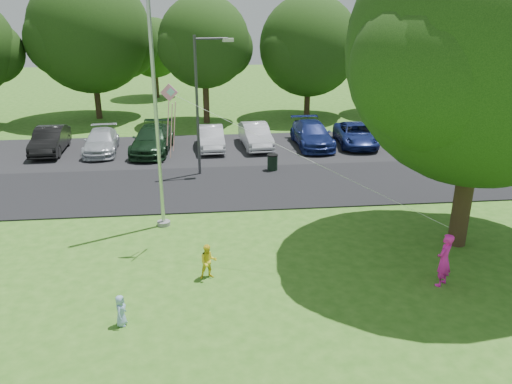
{
  "coord_description": "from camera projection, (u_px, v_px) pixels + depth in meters",
  "views": [
    {
      "loc": [
        -1.83,
        -12.89,
        7.97
      ],
      "look_at": [
        -0.02,
        4.0,
        1.6
      ],
      "focal_mm": 35.0,
      "sensor_mm": 36.0,
      "label": 1
    }
  ],
  "objects": [
    {
      "name": "woman",
      "position": [
        444.0,
        260.0,
        14.88
      ],
      "size": [
        0.73,
        0.7,
        1.69
      ],
      "primitive_type": "imported",
      "rotation": [
        0.0,
        0.0,
        3.83
      ],
      "color": "#FC21B8",
      "rests_on": "ground"
    },
    {
      "name": "kite",
      "position": [
        179.0,
        110.0,
        15.95
      ],
      "size": [
        8.34,
        3.87,
        3.75
      ],
      "rotation": [
        0.0,
        0.0,
        -0.06
      ],
      "color": "pink",
      "rests_on": "ground"
    },
    {
      "name": "flagpole",
      "position": [
        156.0,
        119.0,
        17.82
      ],
      "size": [
        0.5,
        0.5,
        10.0
      ],
      "color": "#B7BABF",
      "rests_on": "ground"
    },
    {
      "name": "street_lamp",
      "position": [
        202.0,
        94.0,
        23.67
      ],
      "size": [
        1.88,
        0.45,
        6.71
      ],
      "rotation": [
        0.0,
        0.0,
        0.15
      ],
      "color": "#3F3F44",
      "rests_on": "ground"
    },
    {
      "name": "parking_strip",
      "position": [
        236.0,
        149.0,
        29.4
      ],
      "size": [
        42.0,
        7.0,
        0.06
      ],
      "primitive_type": "cube",
      "color": "black",
      "rests_on": "ground"
    },
    {
      "name": "child_yellow",
      "position": [
        208.0,
        262.0,
        15.36
      ],
      "size": [
        0.61,
        0.51,
        1.13
      ],
      "primitive_type": "imported",
      "rotation": [
        0.0,
        0.0,
        0.17
      ],
      "color": "yellow",
      "rests_on": "ground"
    },
    {
      "name": "park_road",
      "position": [
        245.0,
        186.0,
        23.35
      ],
      "size": [
        60.0,
        6.0,
        0.06
      ],
      "primitive_type": "cube",
      "color": "black",
      "rests_on": "ground"
    },
    {
      "name": "horizon_trees",
      "position": [
        266.0,
        48.0,
        45.41
      ],
      "size": [
        77.46,
        7.2,
        7.02
      ],
      "color": "#332316",
      "rests_on": "ground"
    },
    {
      "name": "parked_cars",
      "position": [
        231.0,
        137.0,
        29.19
      ],
      "size": [
        23.05,
        5.34,
        1.45
      ],
      "color": "black",
      "rests_on": "ground"
    },
    {
      "name": "ground",
      "position": [
        271.0,
        288.0,
        14.98
      ],
      "size": [
        120.0,
        120.0,
        0.0
      ],
      "primitive_type": "plane",
      "color": "#356E1D",
      "rests_on": "ground"
    },
    {
      "name": "child_blue",
      "position": [
        121.0,
        311.0,
        13.11
      ],
      "size": [
        0.34,
        0.47,
        0.88
      ],
      "primitive_type": "imported",
      "rotation": [
        0.0,
        0.0,
        1.42
      ],
      "color": "#8AADD4",
      "rests_on": "ground"
    },
    {
      "name": "tree_row",
      "position": [
        248.0,
        39.0,
        35.69
      ],
      "size": [
        64.35,
        11.94,
        10.88
      ],
      "color": "#332316",
      "rests_on": "ground"
    },
    {
      "name": "trash_can",
      "position": [
        272.0,
        163.0,
        25.42
      ],
      "size": [
        0.55,
        0.55,
        0.88
      ],
      "rotation": [
        0.0,
        0.0,
        -0.21
      ],
      "color": "black",
      "rests_on": "ground"
    },
    {
      "name": "big_tree",
      "position": [
        484.0,
        56.0,
        15.42
      ],
      "size": [
        9.31,
        8.65,
        11.02
      ],
      "rotation": [
        0.0,
        0.0,
        -0.24
      ],
      "color": "#332316",
      "rests_on": "ground"
    }
  ]
}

